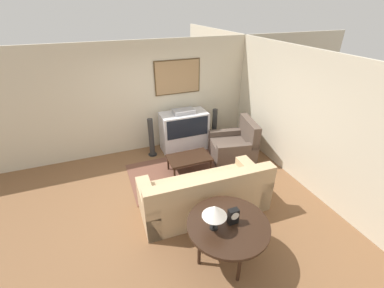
# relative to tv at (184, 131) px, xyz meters

# --- Properties ---
(ground_plane) EXTENTS (12.00, 12.00, 0.00)m
(ground_plane) POSITION_rel_tv_xyz_m (-0.77, -1.68, -0.52)
(ground_plane) COLOR brown
(wall_back) EXTENTS (12.00, 0.10, 2.70)m
(wall_back) POSITION_rel_tv_xyz_m (-0.76, 0.45, 0.84)
(wall_back) COLOR beige
(wall_back) RESTS_ON ground_plane
(wall_right) EXTENTS (0.06, 12.00, 2.70)m
(wall_right) POSITION_rel_tv_xyz_m (1.86, -1.68, 0.83)
(wall_right) COLOR beige
(wall_right) RESTS_ON ground_plane
(area_rug) EXTENTS (2.47, 1.52, 0.01)m
(area_rug) POSITION_rel_tv_xyz_m (-0.36, -1.03, -0.51)
(area_rug) COLOR brown
(area_rug) RESTS_ON ground_plane
(tv) EXTENTS (1.17, 0.60, 1.10)m
(tv) POSITION_rel_tv_xyz_m (0.00, 0.00, 0.00)
(tv) COLOR silver
(tv) RESTS_ON ground_plane
(couch) EXTENTS (2.32, 1.05, 0.96)m
(couch) POSITION_rel_tv_xyz_m (-0.42, -2.29, -0.19)
(couch) COLOR tan
(couch) RESTS_ON ground_plane
(armchair) EXTENTS (1.15, 1.12, 0.98)m
(armchair) POSITION_rel_tv_xyz_m (0.99, -0.87, -0.21)
(armchair) COLOR brown
(armchair) RESTS_ON ground_plane
(coffee_table) EXTENTS (0.95, 0.58, 0.39)m
(coffee_table) POSITION_rel_tv_xyz_m (-0.25, -1.05, -0.17)
(coffee_table) COLOR black
(coffee_table) RESTS_ON ground_plane
(console_table) EXTENTS (1.16, 1.16, 0.72)m
(console_table) POSITION_rel_tv_xyz_m (-0.55, -3.38, 0.14)
(console_table) COLOR black
(console_table) RESTS_ON ground_plane
(table_lamp) EXTENTS (0.33, 0.33, 0.40)m
(table_lamp) POSITION_rel_tv_xyz_m (-0.77, -3.38, 0.52)
(table_lamp) COLOR black
(table_lamp) RESTS_ON console_table
(mantel_clock) EXTENTS (0.14, 0.10, 0.23)m
(mantel_clock) POSITION_rel_tv_xyz_m (-0.48, -3.38, 0.32)
(mantel_clock) COLOR black
(mantel_clock) RESTS_ON console_table
(speaker_tower_left) EXTENTS (0.22, 0.22, 0.99)m
(speaker_tower_left) POSITION_rel_tv_xyz_m (-0.86, -0.02, -0.05)
(speaker_tower_left) COLOR black
(speaker_tower_left) RESTS_ON ground_plane
(speaker_tower_right) EXTENTS (0.22, 0.22, 0.99)m
(speaker_tower_right) POSITION_rel_tv_xyz_m (0.86, -0.02, -0.05)
(speaker_tower_right) COLOR black
(speaker_tower_right) RESTS_ON ground_plane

